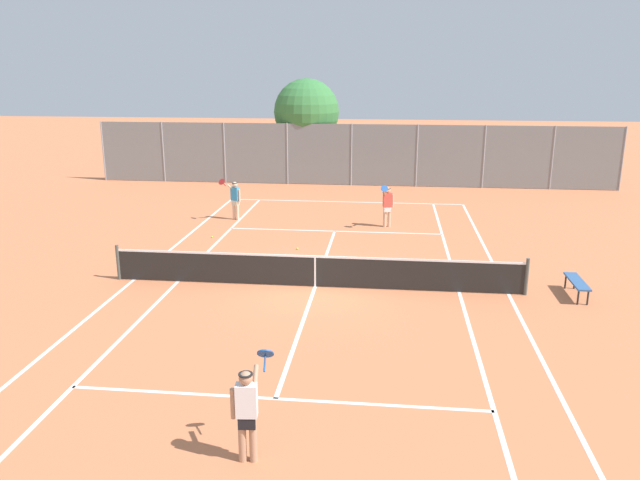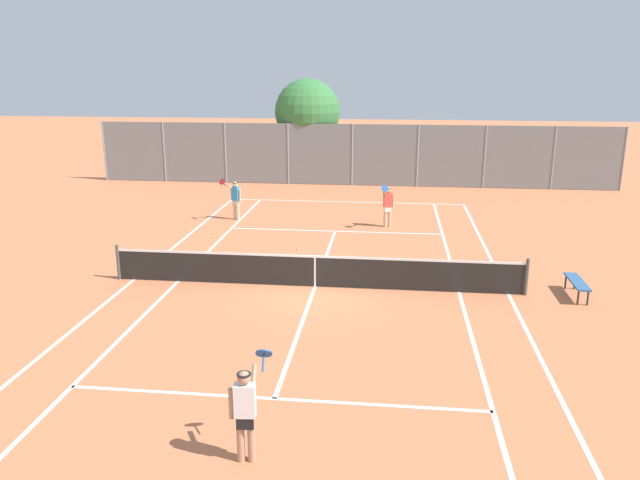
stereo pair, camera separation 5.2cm
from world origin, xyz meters
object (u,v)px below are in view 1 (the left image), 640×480
at_px(loose_tennis_ball_3, 339,283).
at_px(tree_behind_left, 307,114).
at_px(player_far_left, 235,198).
at_px(loose_tennis_ball_0, 305,271).
at_px(loose_tennis_ball_1, 212,237).
at_px(courtside_bench, 577,283).
at_px(player_far_right, 387,204).
at_px(tennis_net, 315,270).
at_px(loose_tennis_ball_4, 297,249).
at_px(player_near_side, 247,410).

bearing_deg(loose_tennis_ball_3, tree_behind_left, 100.65).
relative_size(player_far_left, loose_tennis_ball_0, 26.88).
xyz_separation_m(loose_tennis_ball_0, loose_tennis_ball_1, (-4.00, 3.60, 0.00)).
xyz_separation_m(player_far_left, loose_tennis_ball_0, (3.81, -6.53, -0.89)).
xyz_separation_m(loose_tennis_ball_1, courtside_bench, (11.82, -4.89, 0.38)).
relative_size(player_far_right, loose_tennis_ball_1, 26.88).
xyz_separation_m(loose_tennis_ball_0, courtside_bench, (7.82, -1.29, 0.38)).
distance_m(loose_tennis_ball_1, tree_behind_left, 13.49).
bearing_deg(tree_behind_left, tennis_net, -81.66).
height_order(player_far_right, loose_tennis_ball_4, player_far_right).
distance_m(loose_tennis_ball_0, tree_behind_left, 16.98).
relative_size(tennis_net, loose_tennis_ball_4, 181.82).
bearing_deg(loose_tennis_ball_1, player_near_side, -71.68).
relative_size(player_far_right, loose_tennis_ball_0, 26.88).
distance_m(loose_tennis_ball_1, loose_tennis_ball_4, 3.61).
distance_m(player_near_side, loose_tennis_ball_0, 9.74).
bearing_deg(tennis_net, loose_tennis_ball_0, 110.26).
bearing_deg(loose_tennis_ball_4, player_far_right, 49.28).
relative_size(player_near_side, tree_behind_left, 0.32).
bearing_deg(player_near_side, loose_tennis_ball_4, 94.68).
height_order(player_near_side, courtside_bench, player_near_side).
bearing_deg(loose_tennis_ball_0, player_far_right, 67.36).
distance_m(player_far_right, loose_tennis_ball_1, 6.98).
distance_m(loose_tennis_ball_0, loose_tennis_ball_1, 5.38).
relative_size(loose_tennis_ball_1, loose_tennis_ball_4, 1.00).
bearing_deg(loose_tennis_ball_1, player_far_right, 20.28).
height_order(player_far_right, tree_behind_left, tree_behind_left).
relative_size(tennis_net, loose_tennis_ball_1, 181.82).
distance_m(tennis_net, tree_behind_left, 18.25).
distance_m(player_far_left, loose_tennis_ball_4, 5.31).
bearing_deg(loose_tennis_ball_1, loose_tennis_ball_3, -41.71).
relative_size(player_near_side, loose_tennis_ball_0, 26.88).
relative_size(player_near_side, loose_tennis_ball_4, 26.88).
relative_size(player_far_right, courtside_bench, 1.18).
relative_size(loose_tennis_ball_1, loose_tennis_ball_3, 1.00).
bearing_deg(tennis_net, courtside_bench, 0.26).
xyz_separation_m(tennis_net, player_far_right, (2.01, 7.32, 0.42)).
bearing_deg(tree_behind_left, loose_tennis_ball_4, -83.78).
distance_m(player_far_left, tree_behind_left, 10.43).
height_order(player_near_side, player_far_left, same).
xyz_separation_m(player_near_side, courtside_bench, (7.42, 8.40, -0.52)).
bearing_deg(loose_tennis_ball_0, tree_behind_left, 97.33).
bearing_deg(tennis_net, tree_behind_left, 98.34).
height_order(loose_tennis_ball_3, loose_tennis_ball_4, same).
height_order(loose_tennis_ball_0, loose_tennis_ball_1, same).
height_order(player_far_left, loose_tennis_ball_3, player_far_left).
bearing_deg(loose_tennis_ball_3, player_far_left, 123.45).
bearing_deg(player_far_left, player_far_right, -4.82).
distance_m(player_far_left, loose_tennis_ball_3, 9.08).
relative_size(player_far_left, player_far_right, 1.00).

